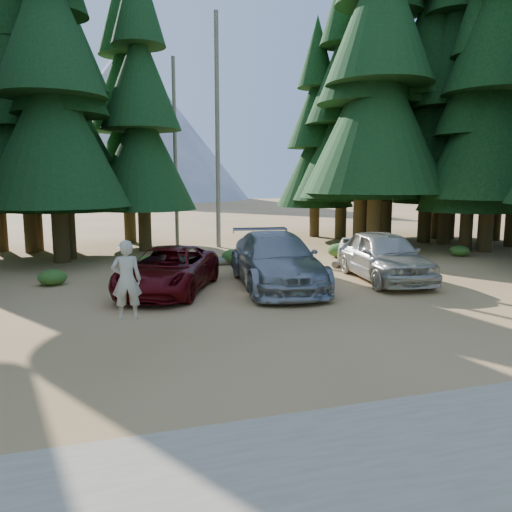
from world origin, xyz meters
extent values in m
plane|color=olive|center=(0.00, 0.00, 0.00)|extent=(160.00, 160.00, 0.00)
cube|color=tan|center=(0.00, -6.50, 0.01)|extent=(26.00, 3.50, 0.01)
cylinder|color=slate|center=(0.80, 14.50, 6.00)|extent=(0.24, 0.24, 12.00)
cylinder|color=slate|center=(-1.20, 16.00, 5.00)|extent=(0.20, 0.20, 10.00)
cone|color=gray|center=(0.00, 85.00, 14.00)|extent=(44.00, 44.00, 28.00)
cone|color=gray|center=(-8.00, 95.00, 10.00)|extent=(36.00, 36.00, 20.00)
imported|color=#56070B|center=(-3.12, 4.38, 0.72)|extent=(4.32, 5.69, 1.44)
imported|color=#93959A|center=(0.46, 4.17, 0.90)|extent=(3.19, 6.42, 1.79)
imported|color=beige|center=(4.52, 4.04, 0.89)|extent=(2.78, 5.46, 1.78)
imported|color=beige|center=(-4.63, -0.72, 1.46)|extent=(0.67, 0.47, 1.73)
cylinder|color=white|center=(-4.63, -0.67, 2.17)|extent=(0.36, 0.36, 0.04)
cylinder|color=slate|center=(-1.75, 8.61, 0.15)|extent=(4.27, 0.88, 0.30)
cylinder|color=slate|center=(0.79, 8.55, 0.15)|extent=(3.01, 2.35, 0.29)
cylinder|color=slate|center=(5.79, 7.80, 0.14)|extent=(3.96, 2.41, 0.28)
ellipsoid|color=#2A5A1B|center=(-6.82, 6.59, 0.27)|extent=(0.97, 0.97, 0.53)
ellipsoid|color=#2A5A1B|center=(-3.50, 9.81, 0.20)|extent=(0.72, 0.72, 0.40)
ellipsoid|color=#2A5A1B|center=(0.28, 8.95, 0.32)|extent=(1.17, 1.17, 0.64)
ellipsoid|color=#2A5A1B|center=(-1.90, 9.31, 0.25)|extent=(0.90, 0.90, 0.49)
ellipsoid|color=#2A5A1B|center=(2.87, 9.97, 0.23)|extent=(0.85, 0.85, 0.47)
ellipsoid|color=#2A5A1B|center=(5.42, 9.34, 0.32)|extent=(1.16, 1.16, 0.64)
ellipsoid|color=#2A5A1B|center=(10.99, 7.98, 0.25)|extent=(0.92, 0.92, 0.50)
camera|label=1|loc=(-5.04, -11.52, 3.59)|focal=35.00mm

